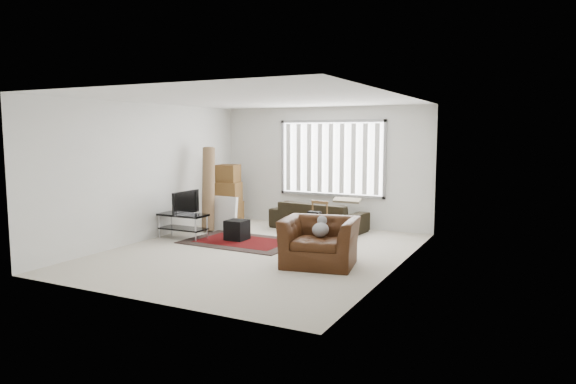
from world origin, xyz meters
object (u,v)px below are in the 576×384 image
side_chair (315,218)px  armchair (320,238)px  moving_boxes (229,196)px  sofa (318,211)px  tv_stand (183,221)px

side_chair → armchair: (0.86, -1.77, 0.01)m
moving_boxes → armchair: size_ratio=1.03×
sofa → armchair: size_ratio=1.56×
tv_stand → armchair: 3.37m
moving_boxes → armchair: (3.41, -2.55, -0.21)m
tv_stand → moving_boxes: size_ratio=0.72×
sofa → side_chair: sofa is taller
armchair → tv_stand: bearing=157.3°
moving_boxes → sofa: (2.18, 0.24, -0.24)m
tv_stand → moving_boxes: bearing=93.7°
tv_stand → sofa: sofa is taller
sofa → armchair: 3.06m
sofa → tv_stand: bearing=51.2°
side_chair → armchair: size_ratio=0.57×
sofa → armchair: (1.23, -2.80, 0.03)m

